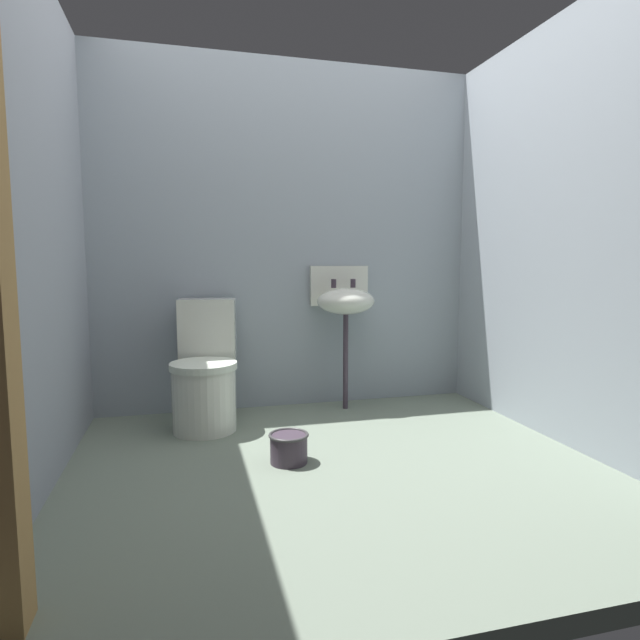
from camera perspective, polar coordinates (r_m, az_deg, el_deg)
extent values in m
cube|color=slate|center=(2.79, 1.48, -15.89)|extent=(3.03, 2.61, 0.08)
cube|color=#8B96A0|center=(3.71, -3.46, 9.01)|extent=(3.03, 0.10, 2.38)
cube|color=gray|center=(2.67, -29.03, 9.27)|extent=(0.10, 2.41, 2.38)
cube|color=#919BA4|center=(3.32, 24.58, 8.76)|extent=(0.10, 2.41, 2.38)
cylinder|color=silver|center=(3.26, -12.52, -8.52)|extent=(0.43, 0.43, 0.38)
cylinder|color=silver|center=(3.21, -12.62, -4.89)|extent=(0.45, 0.45, 0.04)
cube|color=silver|center=(3.48, -12.19, -1.02)|extent=(0.38, 0.23, 0.40)
cylinder|color=#3A2F3B|center=(3.63, 2.81, -4.58)|extent=(0.04, 0.04, 0.66)
ellipsoid|color=silver|center=(3.57, 2.84, 2.05)|extent=(0.40, 0.32, 0.18)
cube|color=silver|center=(3.72, 2.09, 3.77)|extent=(0.42, 0.04, 0.28)
cylinder|color=#3A2F3B|center=(3.60, 1.50, 4.00)|extent=(0.04, 0.04, 0.06)
cylinder|color=#3A2F3B|center=(3.64, 3.62, 4.02)|extent=(0.04, 0.04, 0.06)
cylinder|color=#3A2F3B|center=(2.74, -3.43, -13.85)|extent=(0.19, 0.19, 0.15)
torus|color=#373637|center=(2.71, -3.44, -12.42)|extent=(0.21, 0.21, 0.02)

